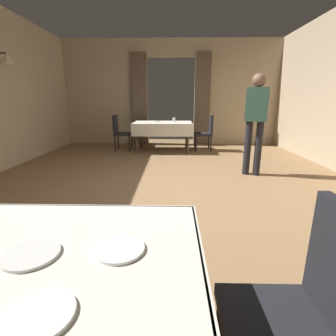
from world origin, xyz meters
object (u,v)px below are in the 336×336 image
object	(u,v)px
chair_mid_right	(206,131)
plate_mid_b	(157,121)
dining_table_near	(13,293)
plate_near_a	(31,254)
chair_near_right	(306,315)
plate_near_c	(39,315)
dining_table_mid	(163,126)
chair_mid_left	(120,131)
person_waiter_by_doorway	(256,117)
plate_near_b	(120,249)
glass_mid_a	(174,120)

from	to	relation	value
chair_mid_right	plate_mid_b	bearing A→B (deg)	172.91
dining_table_near	plate_near_a	xyz separation A→B (m)	(0.04, 0.07, 0.10)
chair_near_right	plate_mid_b	distance (m)	6.04
plate_near_a	plate_near_c	size ratio (longest dim) A/B	1.08
chair_mid_right	plate_near_a	world-z (taller)	chair_mid_right
dining_table_mid	plate_mid_b	distance (m)	0.28
chair_mid_right	chair_mid_left	xyz separation A→B (m)	(-2.29, 0.01, 0.00)
dining_table_near	plate_mid_b	world-z (taller)	plate_mid_b
chair_near_right	plate_mid_b	world-z (taller)	chair_near_right
chair_mid_right	person_waiter_by_doorway	xyz separation A→B (m)	(0.54, -2.24, 0.51)
plate_near_b	chair_mid_left	bearing A→B (deg)	102.10
plate_near_a	plate_near_c	bearing A→B (deg)	-57.24
dining_table_near	plate_near_c	xyz separation A→B (m)	(0.20, -0.19, 0.10)
plate_near_a	glass_mid_a	world-z (taller)	glass_mid_a
dining_table_near	chair_mid_right	size ratio (longest dim) A/B	1.41
plate_mid_b	person_waiter_by_doorway	distance (m)	3.04
chair_mid_left	plate_near_b	size ratio (longest dim) A/B	5.01
person_waiter_by_doorway	plate_near_a	bearing A→B (deg)	-118.12
chair_mid_left	plate_mid_b	xyz separation A→B (m)	(0.98, 0.16, 0.24)
person_waiter_by_doorway	chair_mid_left	bearing A→B (deg)	141.55
chair_near_right	plate_near_b	distance (m)	0.74
dining_table_mid	chair_near_right	distance (m)	5.80
plate_near_b	chair_mid_right	bearing A→B (deg)	79.63
plate_near_c	plate_mid_b	bearing A→B (deg)	91.05
dining_table_near	glass_mid_a	xyz separation A→B (m)	(0.55, 5.96, 0.15)
dining_table_mid	plate_near_b	distance (m)	5.71
chair_mid_left	person_waiter_by_doorway	distance (m)	3.64
chair_near_right	plate_mid_b	xyz separation A→B (m)	(-0.95, 5.96, 0.24)
dining_table_mid	plate_near_c	xyz separation A→B (m)	(-0.05, -6.00, 0.10)
plate_near_a	chair_near_right	bearing A→B (deg)	-0.19
plate_near_c	glass_mid_a	size ratio (longest dim) A/B	1.67
chair_near_right	plate_near_b	bearing A→B (deg)	176.47
dining_table_near	plate_mid_b	bearing A→B (deg)	89.16
person_waiter_by_doorway	chair_near_right	bearing A→B (deg)	-104.14
plate_mid_b	chair_near_right	bearing A→B (deg)	-80.91
plate_mid_b	glass_mid_a	bearing A→B (deg)	-8.17
person_waiter_by_doorway	plate_near_b	bearing A→B (deg)	-114.36
dining_table_near	chair_mid_left	world-z (taller)	chair_mid_left
glass_mid_a	plate_near_c	bearing A→B (deg)	-93.20
dining_table_near	plate_near_a	size ratio (longest dim) A/B	6.68
plate_near_b	dining_table_mid	bearing A→B (deg)	90.91
dining_table_mid	person_waiter_by_doorway	size ratio (longest dim) A/B	0.88
chair_mid_left	person_waiter_by_doorway	bearing A→B (deg)	-38.45
plate_near_a	plate_near_b	size ratio (longest dim) A/B	1.06
dining_table_mid	person_waiter_by_doorway	world-z (taller)	person_waiter_by_doorway
glass_mid_a	plate_mid_b	xyz separation A→B (m)	(-0.46, 0.07, -0.05)
chair_near_right	plate_near_c	size ratio (longest dim) A/B	5.11
chair_mid_right	person_waiter_by_doorway	world-z (taller)	person_waiter_by_doorway
person_waiter_by_doorway	chair_mid_right	bearing A→B (deg)	103.54
plate_near_a	chair_mid_left	bearing A→B (deg)	99.08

